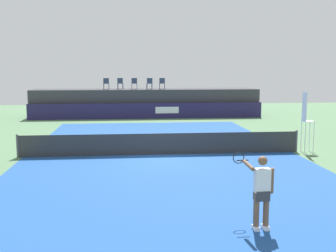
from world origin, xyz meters
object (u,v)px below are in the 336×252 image
object	(u,v)px
spectator_chair_right	(150,83)
net_post_near	(18,146)
spectator_chair_center	(134,83)
spectator_chair_far_right	(162,83)
spectator_chair_far_left	(106,83)
net_post_far	(296,141)
umpire_chair	(306,117)
tennis_player	(261,190)
tennis_ball	(241,142)
spectator_chair_left	(120,83)

from	to	relation	value
spectator_chair_right	net_post_near	xyz separation A→B (m)	(-6.48, -15.07, -2.19)
spectator_chair_center	spectator_chair_far_right	bearing A→B (deg)	-2.40
spectator_chair_far_left	net_post_far	world-z (taller)	spectator_chair_far_left
spectator_chair_right	net_post_near	distance (m)	16.55
umpire_chair	net_post_far	size ratio (longest dim) A/B	2.76
tennis_player	tennis_ball	xyz separation A→B (m)	(2.75, 11.41, -0.92)
spectator_chair_far_left	net_post_far	xyz separation A→B (m)	(9.36, -15.16, -2.19)
net_post_near	tennis_player	xyz separation A→B (m)	(7.81, -8.79, 0.46)
umpire_chair	tennis_ball	size ratio (longest dim) A/B	40.59
spectator_chair_right	umpire_chair	xyz separation A→B (m)	(6.33, -15.07, -1.11)
spectator_chair_center	net_post_far	size ratio (longest dim) A/B	0.89
spectator_chair_right	spectator_chair_far_right	xyz separation A→B (m)	(1.01, 0.00, 0.00)
tennis_player	spectator_chair_center	bearing A→B (deg)	96.05
spectator_chair_far_right	spectator_chair_left	bearing A→B (deg)	174.85
spectator_chair_center	net_post_near	bearing A→B (deg)	-109.16
spectator_chair_center	umpire_chair	bearing A→B (deg)	-63.57
net_post_far	spectator_chair_far_right	bearing A→B (deg)	108.05
spectator_chair_left	umpire_chair	world-z (taller)	spectator_chair_left
spectator_chair_left	tennis_ball	size ratio (longest dim) A/B	13.06
net_post_far	net_post_near	bearing A→B (deg)	180.00
spectator_chair_center	tennis_player	size ratio (longest dim) A/B	0.50
spectator_chair_center	tennis_ball	bearing A→B (deg)	-67.12
spectator_chair_far_left	tennis_player	xyz separation A→B (m)	(4.77, -23.95, -1.73)
spectator_chair_center	spectator_chair_right	world-z (taller)	same
spectator_chair_right	spectator_chair_far_right	world-z (taller)	same
tennis_ball	umpire_chair	bearing A→B (deg)	-49.48
spectator_chair_far_right	tennis_ball	xyz separation A→B (m)	(3.07, -12.44, -2.66)
spectator_chair_center	net_post_far	bearing A→B (deg)	-64.81
spectator_chair_left	spectator_chair_center	xyz separation A→B (m)	(1.12, -0.21, 0.00)
net_post_near	tennis_ball	distance (m)	10.89
umpire_chair	tennis_player	size ratio (longest dim) A/B	1.56
spectator_chair_far_left	umpire_chair	xyz separation A→B (m)	(9.77, -15.16, -1.11)
spectator_chair_far_right	tennis_player	xyz separation A→B (m)	(0.32, -23.86, -1.73)
umpire_chair	spectator_chair_far_right	bearing A→B (deg)	109.44
net_post_near	net_post_far	bearing A→B (deg)	0.00
spectator_chair_left	spectator_chair_right	distance (m)	2.36
spectator_chair_far_left	net_post_far	size ratio (longest dim) A/B	0.89
spectator_chair_center	tennis_player	bearing A→B (deg)	-83.95
spectator_chair_far_left	spectator_chair_far_right	xyz separation A→B (m)	(4.45, -0.09, 0.00)
umpire_chair	spectator_chair_far_left	bearing A→B (deg)	122.80
spectator_chair_right	net_post_far	world-z (taller)	spectator_chair_right
spectator_chair_left	spectator_chair_far_right	world-z (taller)	same
spectator_chair_center	tennis_ball	size ratio (longest dim) A/B	13.06
spectator_chair_far_right	tennis_player	world-z (taller)	spectator_chair_far_right
net_post_near	net_post_far	world-z (taller)	same
net_post_far	tennis_player	bearing A→B (deg)	-117.59
net_post_near	tennis_player	bearing A→B (deg)	-48.38
spectator_chair_far_left	net_post_near	bearing A→B (deg)	-101.34
spectator_chair_right	spectator_chair_left	bearing A→B (deg)	172.54
tennis_player	spectator_chair_left	bearing A→B (deg)	98.62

